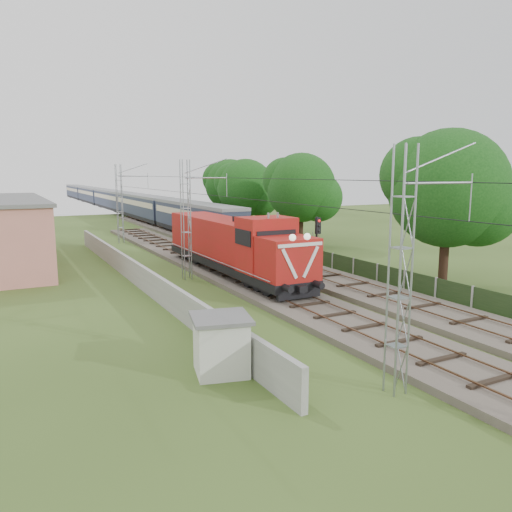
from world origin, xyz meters
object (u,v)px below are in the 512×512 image
locomotive (233,245)px  relay_hut (221,344)px  coach_rake (112,199)px  signal_post (317,240)px

locomotive → relay_hut: 16.75m
locomotive → coach_rake: size_ratio=0.16×
locomotive → signal_post: size_ratio=3.89×
signal_post → locomotive: bearing=118.9°
locomotive → signal_post: bearing=-61.1°
locomotive → relay_hut: (-7.40, -14.98, -1.21)m
signal_post → relay_hut: size_ratio=1.82×
coach_rake → signal_post: bearing=-91.6°
locomotive → coach_rake: locomotive is taller
coach_rake → signal_post: (-1.90, -69.72, 0.66)m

